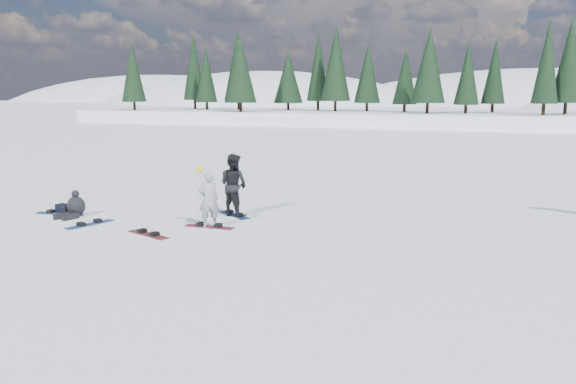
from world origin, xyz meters
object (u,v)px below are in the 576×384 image
object	(u,v)px
snowboarder_woman	(209,199)
seated_rider	(75,206)
gear_bag	(64,209)
snowboard_loose_c	(59,214)
snowboard_loose_a	(90,224)
snowboard_loose_b	(148,235)
snowboarder_man	(234,185)

from	to	relation	value
snowboarder_woman	seated_rider	size ratio (longest dim) A/B	1.66
gear_bag	snowboard_loose_c	bearing A→B (deg)	-111.36
snowboard_loose_a	snowboard_loose_c	xyz separation A→B (m)	(-1.97, 0.88, 0.00)
snowboard_loose_a	gear_bag	bearing A→B (deg)	78.60
snowboard_loose_b	snowboarder_woman	bearing A→B (deg)	69.79
snowboarder_man	snowboard_loose_c	xyz separation A→B (m)	(-5.43, -1.80, -0.98)
snowboarder_woman	snowboard_loose_a	distance (m)	3.71
snowboarder_woman	seated_rider	world-z (taller)	snowboarder_woman
snowboarder_woman	snowboard_loose_c	bearing A→B (deg)	-38.31
snowboard_loose_b	snowboard_loose_c	bearing A→B (deg)	-177.54
gear_bag	snowboard_loose_a	world-z (taller)	gear_bag
seated_rider	snowboard_loose_b	size ratio (longest dim) A/B	0.72
snowboard_loose_a	snowboarder_man	bearing A→B (deg)	-34.91
seated_rider	snowboard_loose_a	world-z (taller)	seated_rider
snowboard_loose_b	gear_bag	bearing A→B (deg)	-179.77
snowboarder_woman	snowboarder_man	world-z (taller)	snowboarder_man
gear_bag	snowboard_loose_c	distance (m)	0.22
snowboarder_man	seated_rider	bearing A→B (deg)	37.64
snowboarder_man	gear_bag	world-z (taller)	snowboarder_man
gear_bag	seated_rider	bearing A→B (deg)	-19.94
seated_rider	snowboard_loose_b	bearing A→B (deg)	2.37
seated_rider	snowboard_loose_c	distance (m)	0.83
snowboarder_woman	snowboard_loose_b	distance (m)	1.98
gear_bag	snowboarder_woman	bearing A→B (deg)	-0.65
snowboarder_man	gear_bag	bearing A→B (deg)	32.55
snowboarder_woman	seated_rider	distance (m)	4.72
snowboarder_man	snowboard_loose_a	bearing A→B (deg)	53.38
snowboarder_man	seated_rider	distance (m)	5.08
snowboard_loose_a	snowboard_loose_c	size ratio (longest dim) A/B	1.00
snowboarder_man	gear_bag	size ratio (longest dim) A/B	4.42
seated_rider	gear_bag	bearing A→B (deg)	-178.88
snowboard_loose_c	seated_rider	bearing A→B (deg)	-17.19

